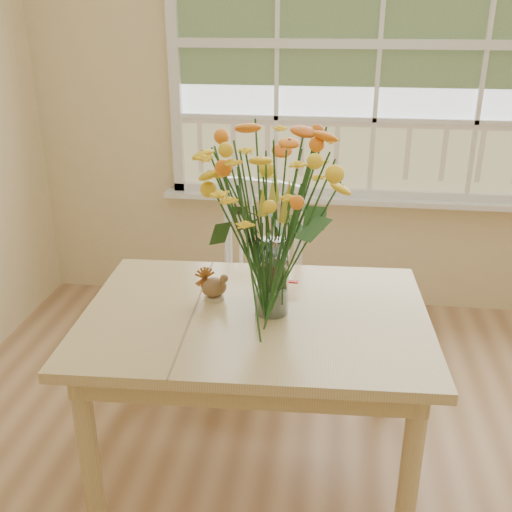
# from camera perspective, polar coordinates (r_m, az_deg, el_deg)

# --- Properties ---
(wall_back) EXTENTS (4.00, 0.02, 2.70)m
(wall_back) POSITION_cam_1_polar(r_m,az_deg,el_deg) (3.49, 11.44, 15.93)
(wall_back) COLOR beige
(wall_back) RESTS_ON floor
(window) EXTENTS (2.42, 0.12, 1.74)m
(window) POSITION_cam_1_polar(r_m,az_deg,el_deg) (3.44, 11.72, 18.85)
(window) COLOR silver
(window) RESTS_ON wall_back
(dining_table) EXTENTS (1.32, 0.97, 0.68)m
(dining_table) POSITION_cam_1_polar(r_m,az_deg,el_deg) (2.28, -0.07, -7.43)
(dining_table) COLOR tan
(dining_table) RESTS_ON floor
(windsor_chair) EXTENTS (0.53, 0.52, 0.94)m
(windsor_chair) POSITION_cam_1_polar(r_m,az_deg,el_deg) (2.96, -0.12, -1.41)
(windsor_chair) COLOR white
(windsor_chair) RESTS_ON floor
(flower_vase) EXTENTS (0.58, 0.58, 0.69)m
(flower_vase) POSITION_cam_1_polar(r_m,az_deg,el_deg) (2.08, 1.60, 4.85)
(flower_vase) COLOR white
(flower_vase) RESTS_ON dining_table
(pumpkin) EXTENTS (0.10, 0.10, 0.08)m
(pumpkin) POSITION_cam_1_polar(r_m,az_deg,el_deg) (2.24, 1.62, -4.24)
(pumpkin) COLOR orange
(pumpkin) RESTS_ON dining_table
(turkey_figurine) EXTENTS (0.12, 0.11, 0.12)m
(turkey_figurine) POSITION_cam_1_polar(r_m,az_deg,el_deg) (2.32, -4.01, -2.99)
(turkey_figurine) COLOR #CCB78C
(turkey_figurine) RESTS_ON dining_table
(dark_gourd) EXTENTS (0.13, 0.10, 0.08)m
(dark_gourd) POSITION_cam_1_polar(r_m,az_deg,el_deg) (2.38, 1.74, -2.42)
(dark_gourd) COLOR #38160F
(dark_gourd) RESTS_ON dining_table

